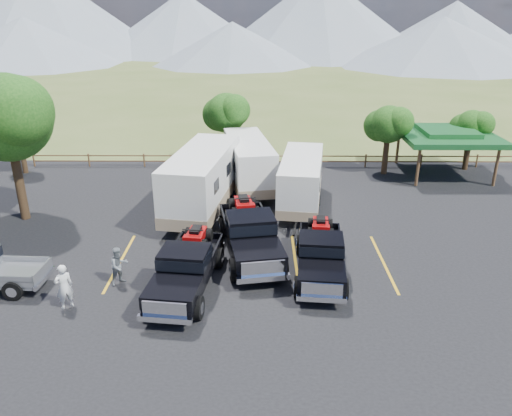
{
  "coord_description": "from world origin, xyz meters",
  "views": [
    {
      "loc": [
        0.34,
        -16.09,
        10.89
      ],
      "look_at": [
        0.18,
        6.73,
        1.6
      ],
      "focal_mm": 35.0,
      "sensor_mm": 36.0,
      "label": 1
    }
  ],
  "objects_px": {
    "trailer_left": "(202,181)",
    "pavilion": "(447,135)",
    "person_b": "(119,266)",
    "rig_right": "(321,252)",
    "rig_left": "(187,266)",
    "trailer_right": "(301,181)",
    "tree_big_nw": "(6,118)",
    "rig_center": "(250,232)",
    "person_a": "(64,286)",
    "trailer_center": "(249,163)"
  },
  "relations": [
    {
      "from": "rig_left",
      "to": "trailer_center",
      "type": "distance_m",
      "value": 12.41
    },
    {
      "from": "rig_right",
      "to": "person_a",
      "type": "distance_m",
      "value": 10.47
    },
    {
      "from": "trailer_right",
      "to": "person_b",
      "type": "height_order",
      "value": "trailer_right"
    },
    {
      "from": "trailer_left",
      "to": "person_a",
      "type": "height_order",
      "value": "trailer_left"
    },
    {
      "from": "pavilion",
      "to": "rig_right",
      "type": "height_order",
      "value": "pavilion"
    },
    {
      "from": "person_a",
      "to": "person_b",
      "type": "distance_m",
      "value": 2.44
    },
    {
      "from": "tree_big_nw",
      "to": "trailer_center",
      "type": "distance_m",
      "value": 13.77
    },
    {
      "from": "tree_big_nw",
      "to": "trailer_left",
      "type": "distance_m",
      "value": 10.46
    },
    {
      "from": "rig_left",
      "to": "rig_right",
      "type": "distance_m",
      "value": 5.76
    },
    {
      "from": "rig_right",
      "to": "person_a",
      "type": "height_order",
      "value": "rig_right"
    },
    {
      "from": "rig_center",
      "to": "trailer_right",
      "type": "distance_m",
      "value": 6.61
    },
    {
      "from": "pavilion",
      "to": "rig_center",
      "type": "distance_m",
      "value": 17.92
    },
    {
      "from": "trailer_center",
      "to": "rig_left",
      "type": "bearing_deg",
      "value": -110.82
    },
    {
      "from": "rig_right",
      "to": "trailer_right",
      "type": "distance_m",
      "value": 7.76
    },
    {
      "from": "rig_left",
      "to": "trailer_center",
      "type": "height_order",
      "value": "trailer_center"
    },
    {
      "from": "rig_right",
      "to": "person_b",
      "type": "distance_m",
      "value": 8.53
    },
    {
      "from": "rig_left",
      "to": "trailer_right",
      "type": "distance_m",
      "value": 10.51
    },
    {
      "from": "pavilion",
      "to": "trailer_center",
      "type": "relative_size",
      "value": 0.69
    },
    {
      "from": "pavilion",
      "to": "rig_center",
      "type": "height_order",
      "value": "pavilion"
    },
    {
      "from": "tree_big_nw",
      "to": "person_b",
      "type": "relative_size",
      "value": 4.73
    },
    {
      "from": "tree_big_nw",
      "to": "rig_center",
      "type": "distance_m",
      "value": 13.85
    },
    {
      "from": "rig_left",
      "to": "trailer_right",
      "type": "height_order",
      "value": "trailer_right"
    },
    {
      "from": "rig_right",
      "to": "trailer_center",
      "type": "distance_m",
      "value": 11.4
    },
    {
      "from": "pavilion",
      "to": "rig_right",
      "type": "relative_size",
      "value": 1.0
    },
    {
      "from": "trailer_left",
      "to": "person_a",
      "type": "distance_m",
      "value": 10.6
    },
    {
      "from": "pavilion",
      "to": "rig_center",
      "type": "relative_size",
      "value": 0.87
    },
    {
      "from": "rig_left",
      "to": "rig_right",
      "type": "relative_size",
      "value": 1.04
    },
    {
      "from": "rig_left",
      "to": "rig_center",
      "type": "xyz_separation_m",
      "value": [
        2.51,
        3.07,
        0.11
      ]
    },
    {
      "from": "pavilion",
      "to": "rig_left",
      "type": "xyz_separation_m",
      "value": [
        -15.61,
        -15.18,
        -1.75
      ]
    },
    {
      "from": "pavilion",
      "to": "trailer_left",
      "type": "xyz_separation_m",
      "value": [
        -15.81,
        -7.05,
        -0.9
      ]
    },
    {
      "from": "trailer_right",
      "to": "person_a",
      "type": "relative_size",
      "value": 4.58
    },
    {
      "from": "rig_center",
      "to": "person_a",
      "type": "distance_m",
      "value": 8.37
    },
    {
      "from": "trailer_center",
      "to": "person_a",
      "type": "bearing_deg",
      "value": -126.47
    },
    {
      "from": "trailer_left",
      "to": "pavilion",
      "type": "bearing_deg",
      "value": 33.09
    },
    {
      "from": "tree_big_nw",
      "to": "rig_right",
      "type": "distance_m",
      "value": 17.25
    },
    {
      "from": "trailer_left",
      "to": "person_b",
      "type": "bearing_deg",
      "value": -99.8
    },
    {
      "from": "person_a",
      "to": "rig_right",
      "type": "bearing_deg",
      "value": 158.13
    },
    {
      "from": "rig_right",
      "to": "trailer_left",
      "type": "bearing_deg",
      "value": 135.77
    },
    {
      "from": "pavilion",
      "to": "person_b",
      "type": "xyz_separation_m",
      "value": [
        -18.48,
        -14.87,
        -1.92
      ]
    },
    {
      "from": "rig_right",
      "to": "trailer_left",
      "type": "xyz_separation_m",
      "value": [
        -5.81,
        6.83,
        0.88
      ]
    },
    {
      "from": "pavilion",
      "to": "rig_left",
      "type": "bearing_deg",
      "value": -135.81
    },
    {
      "from": "tree_big_nw",
      "to": "trailer_center",
      "type": "height_order",
      "value": "tree_big_nw"
    },
    {
      "from": "tree_big_nw",
      "to": "trailer_right",
      "type": "distance_m",
      "value": 15.9
    },
    {
      "from": "pavilion",
      "to": "person_b",
      "type": "relative_size",
      "value": 3.74
    },
    {
      "from": "pavilion",
      "to": "person_a",
      "type": "relative_size",
      "value": 3.34
    },
    {
      "from": "trailer_center",
      "to": "rig_center",
      "type": "bearing_deg",
      "value": -98.77
    },
    {
      "from": "rig_center",
      "to": "trailer_left",
      "type": "height_order",
      "value": "trailer_left"
    },
    {
      "from": "rig_right",
      "to": "tree_big_nw",
      "type": "bearing_deg",
      "value": 164.6
    },
    {
      "from": "tree_big_nw",
      "to": "rig_left",
      "type": "xyz_separation_m",
      "value": [
        9.93,
        -7.2,
        -4.56
      ]
    },
    {
      "from": "trailer_center",
      "to": "person_a",
      "type": "xyz_separation_m",
      "value": [
        -6.77,
        -13.7,
        -0.7
      ]
    }
  ]
}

